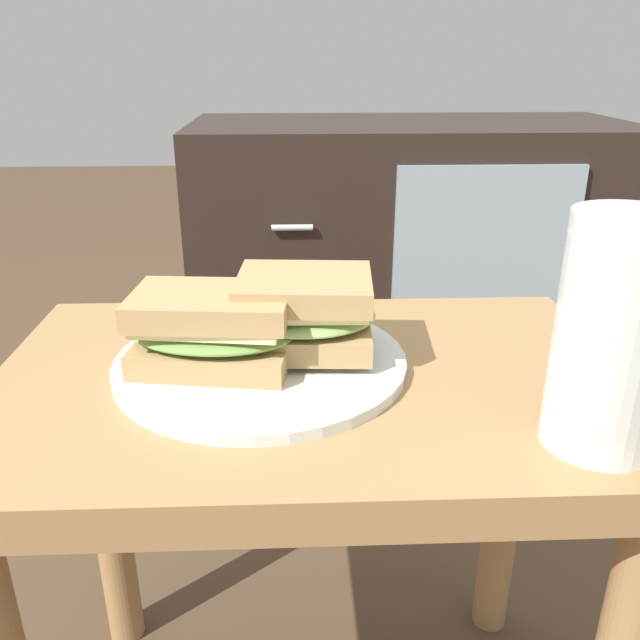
% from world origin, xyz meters
% --- Properties ---
extents(side_table, '(0.56, 0.36, 0.46)m').
position_xyz_m(side_table, '(0.00, 0.00, 0.37)').
color(side_table, '#A37A4C').
rests_on(side_table, ground).
extents(tv_cabinet, '(0.96, 0.46, 0.58)m').
position_xyz_m(tv_cabinet, '(0.25, 0.95, 0.29)').
color(tv_cabinet, black).
rests_on(tv_cabinet, ground).
extents(plate, '(0.26, 0.26, 0.01)m').
position_xyz_m(plate, '(-0.04, 0.01, 0.47)').
color(plate, silver).
rests_on(plate, side_table).
extents(sandwich_front, '(0.15, 0.11, 0.07)m').
position_xyz_m(sandwich_front, '(-0.08, 0.00, 0.50)').
color(sandwich_front, tan).
rests_on(sandwich_front, plate).
extents(sandwich_back, '(0.13, 0.11, 0.07)m').
position_xyz_m(sandwich_back, '(-0.01, 0.02, 0.51)').
color(sandwich_back, tan).
rests_on(sandwich_back, plate).
extents(beer_glass, '(0.08, 0.08, 0.17)m').
position_xyz_m(beer_glass, '(0.20, -0.12, 0.54)').
color(beer_glass, silver).
rests_on(beer_glass, side_table).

